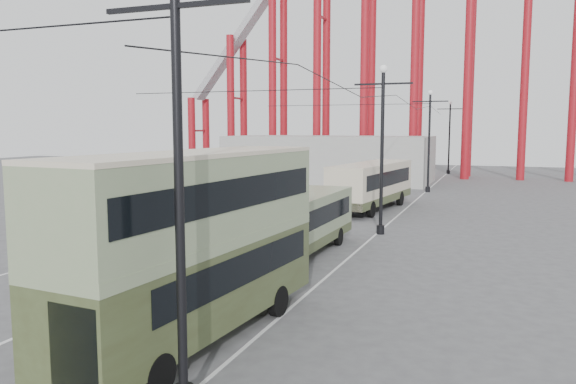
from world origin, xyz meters
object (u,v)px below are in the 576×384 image
at_px(double_decker_bus, 197,236).
at_px(pedestrian, 202,264).
at_px(single_decker_cream, 372,183).
at_px(single_decker_green, 298,222).
at_px(lamp_post_near, 175,29).

relative_size(double_decker_bus, pedestrian, 5.78).
height_order(single_decker_cream, pedestrian, single_decker_cream).
relative_size(double_decker_bus, single_decker_green, 1.00).
height_order(lamp_post_near, single_decker_cream, lamp_post_near).
distance_m(lamp_post_near, pedestrian, 11.59).
bearing_deg(single_decker_cream, lamp_post_near, -77.80).
bearing_deg(lamp_post_near, pedestrian, 116.78).
xyz_separation_m(double_decker_bus, single_decker_green, (-0.85, 10.75, -1.38)).
bearing_deg(single_decker_cream, pedestrian, -86.85).
distance_m(lamp_post_near, single_decker_cream, 30.89).
bearing_deg(single_decker_green, pedestrian, -103.86).
distance_m(single_decker_green, single_decker_cream, 15.94).
height_order(single_decker_green, pedestrian, single_decker_green).
distance_m(single_decker_green, pedestrian, 6.28).
bearing_deg(double_decker_bus, lamp_post_near, -59.81).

